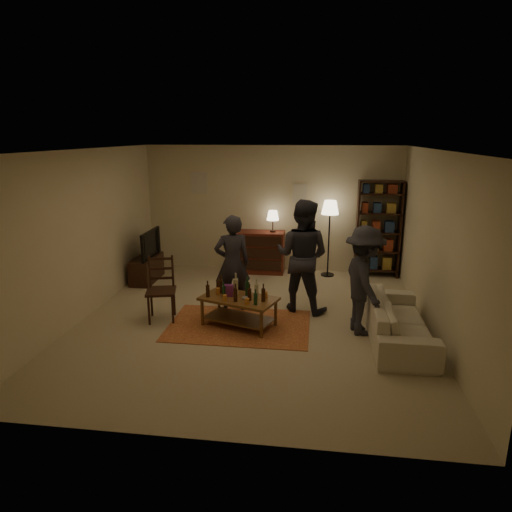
% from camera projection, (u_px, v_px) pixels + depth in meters
% --- Properties ---
extents(floor, '(6.00, 6.00, 0.00)m').
position_uv_depth(floor, '(252.00, 321.00, 7.37)').
color(floor, '#C6B793').
rests_on(floor, ground).
extents(room_shell, '(6.00, 6.00, 6.00)m').
position_uv_depth(room_shell, '(242.00, 187.00, 9.84)').
color(room_shell, beige).
rests_on(room_shell, ground).
extents(rug, '(2.20, 1.50, 0.01)m').
position_uv_depth(rug, '(239.00, 325.00, 7.19)').
color(rug, '#9C3322').
rests_on(rug, ground).
extents(coffee_table, '(1.29, 0.97, 0.81)m').
position_uv_depth(coffee_table, '(238.00, 301.00, 7.09)').
color(coffee_table, brown).
rests_on(coffee_table, ground).
extents(dining_chair, '(0.55, 0.55, 1.05)m').
position_uv_depth(dining_chair, '(161.00, 286.00, 7.34)').
color(dining_chair, '#311C10').
rests_on(dining_chair, ground).
extents(tv_stand, '(0.40, 1.00, 1.06)m').
position_uv_depth(tv_stand, '(147.00, 263.00, 9.31)').
color(tv_stand, '#311C10').
rests_on(tv_stand, ground).
extents(dresser, '(1.00, 0.50, 1.36)m').
position_uv_depth(dresser, '(261.00, 251.00, 9.87)').
color(dresser, maroon).
rests_on(dresser, ground).
extents(bookshelf, '(0.90, 0.34, 2.02)m').
position_uv_depth(bookshelf, '(378.00, 228.00, 9.47)').
color(bookshelf, '#311C10').
rests_on(bookshelf, ground).
extents(floor_lamp, '(0.36, 0.36, 1.61)m').
position_uv_depth(floor_lamp, '(330.00, 213.00, 9.40)').
color(floor_lamp, black).
rests_on(floor_lamp, ground).
extents(sofa, '(0.81, 2.08, 0.61)m').
position_uv_depth(sofa, '(398.00, 320.00, 6.63)').
color(sofa, beige).
rests_on(sofa, ground).
extents(person_left, '(0.70, 0.58, 1.65)m').
position_uv_depth(person_left, '(232.00, 264.00, 7.63)').
color(person_left, '#26252C').
rests_on(person_left, ground).
extents(person_right, '(1.11, 0.98, 1.91)m').
position_uv_depth(person_right, '(302.00, 256.00, 7.61)').
color(person_right, '#292A32').
rests_on(person_right, ground).
extents(person_by_sofa, '(0.84, 1.18, 1.65)m').
position_uv_depth(person_by_sofa, '(364.00, 281.00, 6.74)').
color(person_by_sofa, '#292A31').
rests_on(person_by_sofa, ground).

